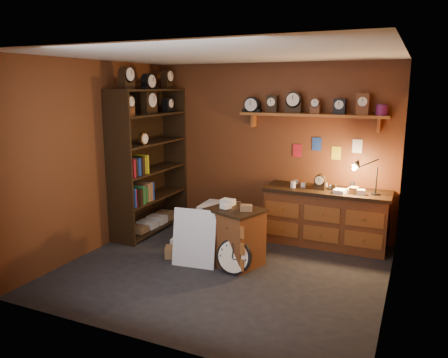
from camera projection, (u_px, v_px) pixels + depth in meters
floor at (223, 269)px, 5.70m from camera, size 4.00×4.00×0.00m
room_shell at (230, 137)px, 5.42m from camera, size 4.02×3.62×2.71m
shelving_unit at (147, 155)px, 7.03m from camera, size 0.47×1.60×2.58m
workbench at (326, 214)px, 6.51m from camera, size 1.82×0.66×1.36m
low_cabinet at (235, 234)px, 5.79m from camera, size 0.82×0.76×0.85m
big_round_clock at (234, 257)px, 5.52m from camera, size 0.46×0.16×0.46m
white_panel at (194, 265)px, 5.82m from camera, size 0.60×0.23×0.78m
mini_fridge at (219, 221)px, 6.79m from camera, size 0.56×0.58×0.55m
floor_box_a at (174, 252)px, 6.09m from camera, size 0.31×0.29×0.15m
floor_box_b at (179, 242)px, 6.53m from camera, size 0.24×0.28×0.12m
floor_box_c at (216, 250)px, 6.13m from camera, size 0.24×0.21×0.16m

